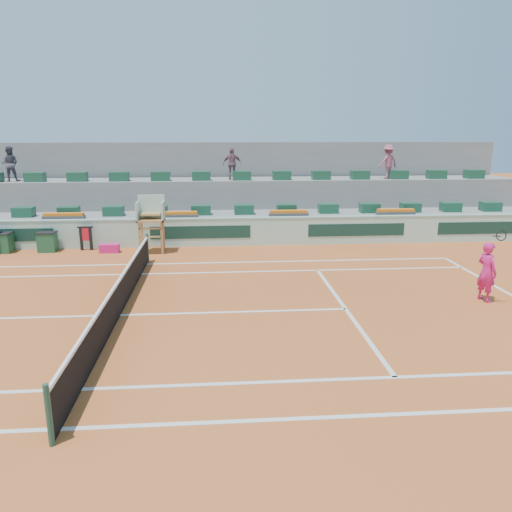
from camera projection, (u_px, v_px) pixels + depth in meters
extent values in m
plane|color=#AB4F21|center=(120.00, 315.00, 13.89)|extent=(90.00, 90.00, 0.00)
cube|color=gray|center=(160.00, 224.00, 24.09)|extent=(36.00, 4.00, 1.20)
cube|color=gray|center=(163.00, 205.00, 25.46)|extent=(36.00, 2.40, 2.60)
cube|color=gray|center=(166.00, 184.00, 26.79)|extent=(36.00, 0.40, 4.40)
cube|color=#D71C74|center=(109.00, 248.00, 21.01)|extent=(0.81, 0.36, 0.36)
imported|color=#454550|center=(10.00, 164.00, 24.07)|extent=(0.87, 0.71, 1.67)
imported|color=#7C5362|center=(232.00, 164.00, 24.89)|extent=(0.94, 0.43, 1.58)
imported|color=#9E4F63|center=(388.00, 162.00, 25.37)|extent=(1.26, 1.01, 1.71)
cube|color=silver|center=(61.00, 429.00, 8.59)|extent=(23.77, 0.12, 0.01)
cube|color=silver|center=(147.00, 264.00, 19.19)|extent=(23.77, 0.12, 0.01)
cube|color=silver|center=(81.00, 389.00, 9.91)|extent=(23.77, 0.12, 0.01)
cube|color=silver|center=(141.00, 274.00, 17.87)|extent=(23.77, 0.12, 0.01)
cube|color=silver|center=(346.00, 309.00, 14.37)|extent=(0.12, 8.23, 0.01)
cube|color=silver|center=(120.00, 315.00, 13.89)|extent=(12.80, 0.12, 0.01)
cube|color=black|center=(119.00, 300.00, 13.78)|extent=(0.03, 11.87, 0.92)
cube|color=white|center=(118.00, 283.00, 13.66)|extent=(0.06, 11.87, 0.07)
cylinder|color=#1D4433|center=(49.00, 415.00, 8.02)|extent=(0.10, 0.10, 1.10)
cylinder|color=#1D4433|center=(147.00, 248.00, 19.49)|extent=(0.10, 0.10, 1.10)
cube|color=#A6D1BD|center=(155.00, 233.00, 21.96)|extent=(36.00, 0.30, 1.20)
cube|color=#82AE9A|center=(154.00, 219.00, 21.81)|extent=(36.00, 0.34, 0.06)
cube|color=#123329|center=(1.00, 235.00, 21.31)|extent=(4.40, 0.02, 0.56)
cube|color=#123329|center=(201.00, 232.00, 21.94)|extent=(4.40, 0.02, 0.56)
cube|color=#123329|center=(356.00, 230.00, 22.47)|extent=(4.40, 0.02, 0.56)
cube|color=#123329|center=(484.00, 228.00, 22.92)|extent=(4.40, 0.02, 0.56)
cube|color=#A2713D|center=(140.00, 239.00, 20.51)|extent=(0.08, 0.08, 1.35)
cube|color=#A2713D|center=(162.00, 238.00, 20.58)|extent=(0.08, 0.08, 1.35)
cube|color=#A2713D|center=(142.00, 235.00, 21.18)|extent=(0.08, 0.08, 1.35)
cube|color=#A2713D|center=(164.00, 235.00, 21.25)|extent=(0.08, 0.08, 1.35)
cube|color=#A2713D|center=(151.00, 220.00, 20.70)|extent=(1.10, 0.90, 0.08)
cube|color=#A6D1BD|center=(152.00, 206.00, 20.95)|extent=(1.10, 0.08, 1.00)
cube|color=#A6D1BD|center=(138.00, 212.00, 20.58)|extent=(0.06, 0.90, 0.80)
cube|color=#A6D1BD|center=(163.00, 211.00, 20.66)|extent=(0.06, 0.90, 0.80)
cube|color=#A2713D|center=(151.00, 214.00, 20.74)|extent=(0.80, 0.60, 0.08)
cube|color=#A2713D|center=(151.00, 246.00, 20.62)|extent=(0.90, 0.08, 0.06)
cube|color=#A2713D|center=(151.00, 237.00, 20.52)|extent=(0.90, 0.08, 0.06)
cube|color=#A2713D|center=(150.00, 228.00, 20.44)|extent=(0.90, 0.08, 0.06)
cube|color=#184830|center=(24.00, 212.00, 22.57)|extent=(0.90, 0.60, 0.44)
cube|color=#184830|center=(69.00, 211.00, 22.72)|extent=(0.90, 0.60, 0.44)
cube|color=#184830|center=(114.00, 211.00, 22.87)|extent=(0.90, 0.60, 0.44)
cube|color=#184830|center=(158.00, 210.00, 23.02)|extent=(0.90, 0.60, 0.44)
cube|color=#184830|center=(201.00, 210.00, 23.17)|extent=(0.90, 0.60, 0.44)
cube|color=#184830|center=(244.00, 209.00, 23.32)|extent=(0.90, 0.60, 0.44)
cube|color=#184830|center=(286.00, 209.00, 23.47)|extent=(0.90, 0.60, 0.44)
cube|color=#184830|center=(328.00, 208.00, 23.62)|extent=(0.90, 0.60, 0.44)
cube|color=#184830|center=(369.00, 208.00, 23.77)|extent=(0.90, 0.60, 0.44)
cube|color=#184830|center=(410.00, 207.00, 23.92)|extent=(0.90, 0.60, 0.44)
cube|color=#184830|center=(451.00, 207.00, 24.07)|extent=(0.90, 0.60, 0.44)
cube|color=#184830|center=(490.00, 206.00, 24.22)|extent=(0.90, 0.60, 0.44)
cube|color=#184830|center=(35.00, 177.00, 24.06)|extent=(0.90, 0.60, 0.44)
cube|color=#184830|center=(77.00, 177.00, 24.21)|extent=(0.90, 0.60, 0.44)
cube|color=#184830|center=(119.00, 176.00, 24.36)|extent=(0.90, 0.60, 0.44)
cube|color=#184830|center=(161.00, 176.00, 24.51)|extent=(0.90, 0.60, 0.44)
cube|color=#184830|center=(201.00, 176.00, 24.66)|extent=(0.90, 0.60, 0.44)
cube|color=#184830|center=(242.00, 176.00, 24.81)|extent=(0.90, 0.60, 0.44)
cube|color=#184830|center=(282.00, 175.00, 24.96)|extent=(0.90, 0.60, 0.44)
cube|color=#184830|center=(321.00, 175.00, 25.11)|extent=(0.90, 0.60, 0.44)
cube|color=#184830|center=(360.00, 175.00, 25.26)|extent=(0.90, 0.60, 0.44)
cube|color=#184830|center=(398.00, 175.00, 25.41)|extent=(0.90, 0.60, 0.44)
cube|color=#184830|center=(436.00, 174.00, 25.56)|extent=(0.90, 0.60, 0.44)
cube|color=#184830|center=(474.00, 174.00, 25.71)|extent=(0.90, 0.60, 0.44)
cube|color=#484848|center=(64.00, 217.00, 21.98)|extent=(1.80, 0.36, 0.16)
cube|color=orange|center=(64.00, 214.00, 21.94)|extent=(1.70, 0.32, 0.12)
cube|color=#484848|center=(178.00, 216.00, 22.35)|extent=(1.80, 0.36, 0.16)
cube|color=orange|center=(178.00, 213.00, 22.32)|extent=(1.70, 0.32, 0.12)
cube|color=#484848|center=(289.00, 215.00, 22.73)|extent=(1.80, 0.36, 0.16)
cube|color=orange|center=(289.00, 212.00, 22.69)|extent=(1.70, 0.32, 0.12)
cube|color=#484848|center=(396.00, 213.00, 23.10)|extent=(1.80, 0.36, 0.16)
cube|color=orange|center=(396.00, 210.00, 23.07)|extent=(1.70, 0.32, 0.12)
cube|color=#184A2D|center=(47.00, 242.00, 21.14)|extent=(0.71, 0.61, 0.80)
cube|color=black|center=(46.00, 233.00, 21.03)|extent=(0.75, 0.65, 0.04)
cube|color=#184A2D|center=(2.00, 243.00, 20.97)|extent=(0.79, 0.68, 0.80)
cube|color=black|center=(0.00, 233.00, 20.87)|extent=(0.84, 0.72, 0.04)
cube|color=black|center=(81.00, 239.00, 21.34)|extent=(0.11, 0.11, 1.00)
cube|color=black|center=(91.00, 239.00, 21.37)|extent=(0.11, 0.11, 1.00)
cube|color=black|center=(85.00, 227.00, 21.24)|extent=(0.65, 0.09, 0.06)
cube|color=red|center=(85.00, 234.00, 21.29)|extent=(0.47, 0.04, 0.56)
imported|color=#D71C74|center=(487.00, 272.00, 14.88)|extent=(0.62, 0.76, 1.81)
cylinder|color=black|center=(497.00, 236.00, 14.31)|extent=(0.03, 0.35, 0.09)
torus|color=black|center=(501.00, 236.00, 14.08)|extent=(0.31, 0.08, 0.31)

